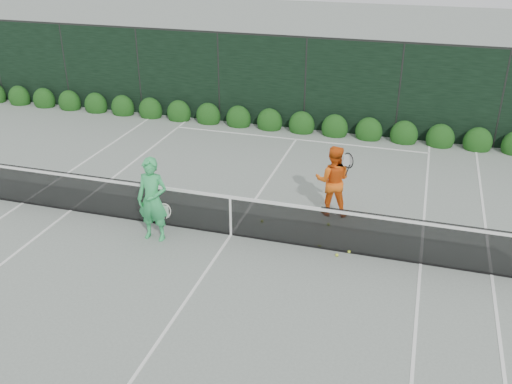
% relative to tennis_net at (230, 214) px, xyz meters
% --- Properties ---
extents(ground, '(80.00, 80.00, 0.00)m').
position_rel_tennis_net_xyz_m(ground, '(0.02, 0.00, -0.53)').
color(ground, gray).
rests_on(ground, ground).
extents(tennis_net, '(12.90, 0.10, 1.07)m').
position_rel_tennis_net_xyz_m(tennis_net, '(0.00, 0.00, 0.00)').
color(tennis_net, black).
rests_on(tennis_net, ground).
extents(player_woman, '(0.70, 0.46, 1.90)m').
position_rel_tennis_net_xyz_m(player_woman, '(-1.53, -0.60, 0.41)').
color(player_woman, '#36B963').
rests_on(player_woman, ground).
extents(player_man, '(0.93, 0.73, 1.72)m').
position_rel_tennis_net_xyz_m(player_man, '(1.98, 1.69, 0.33)').
color(player_man, orange).
rests_on(player_man, ground).
extents(court_lines, '(11.03, 23.83, 0.01)m').
position_rel_tennis_net_xyz_m(court_lines, '(0.02, 0.00, -0.53)').
color(court_lines, white).
rests_on(court_lines, ground).
extents(windscreen_fence, '(32.00, 21.07, 3.06)m').
position_rel_tennis_net_xyz_m(windscreen_fence, '(0.02, -2.71, 0.98)').
color(windscreen_fence, black).
rests_on(windscreen_fence, ground).
extents(hedge_row, '(31.66, 0.65, 0.94)m').
position_rel_tennis_net_xyz_m(hedge_row, '(0.02, 7.15, -0.30)').
color(hedge_row, '#113A0F').
rests_on(hedge_row, ground).
extents(tennis_balls, '(2.21, 1.32, 0.07)m').
position_rel_tennis_net_xyz_m(tennis_balls, '(1.94, 0.33, -0.50)').
color(tennis_balls, '#D2EF35').
rests_on(tennis_balls, ground).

